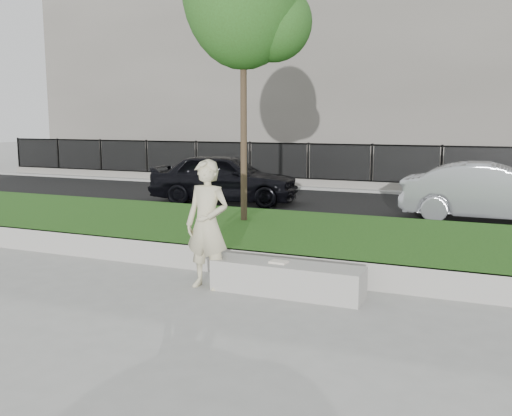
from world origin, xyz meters
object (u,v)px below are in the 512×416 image
at_px(car_dark, 225,178).
at_px(book, 279,262).
at_px(car_silver, 494,193).
at_px(man, 207,225).
at_px(stone_bench, 287,279).

bearing_deg(car_dark, book, -158.22).
xyz_separation_m(book, car_silver, (2.66, 7.00, 0.27)).
relative_size(man, car_silver, 0.45).
height_order(stone_bench, car_silver, car_silver).
bearing_deg(stone_bench, car_dark, 121.94).
bearing_deg(car_dark, stone_bench, -157.50).
height_order(man, car_silver, man).
distance_m(stone_bench, car_silver, 7.45).
bearing_deg(man, car_silver, 66.87).
xyz_separation_m(man, book, (1.04, 0.13, -0.47)).
bearing_deg(book, man, -168.52).
relative_size(stone_bench, car_silver, 0.52).
distance_m(car_dark, car_silver, 7.10).
bearing_deg(book, stone_bench, 11.87).
bearing_deg(man, book, 11.59).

